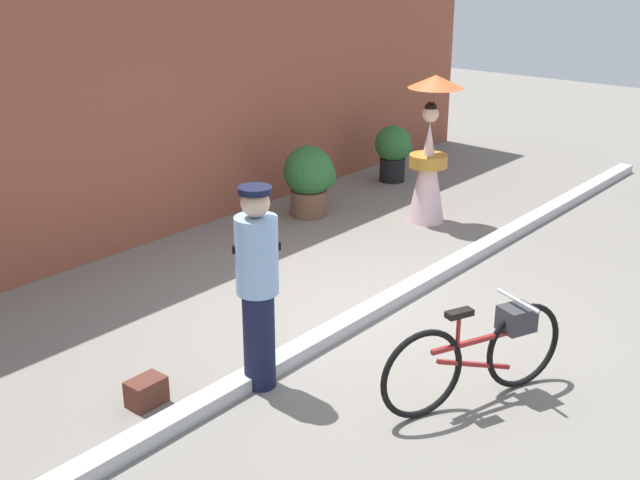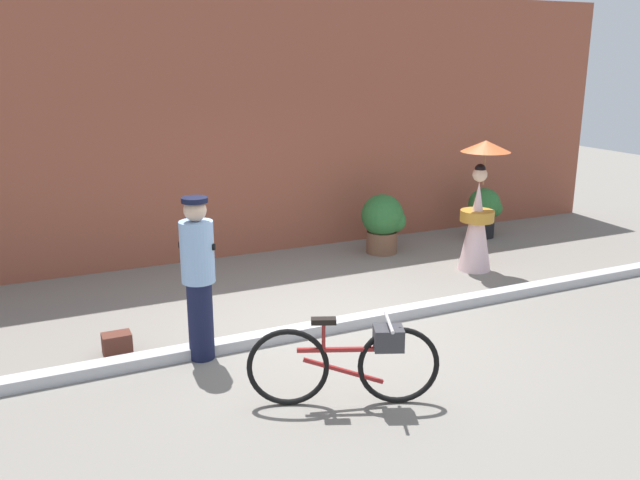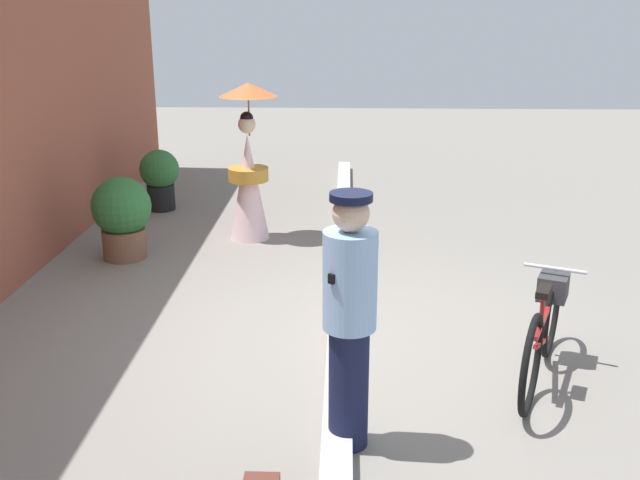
{
  "view_description": "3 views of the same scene",
  "coord_description": "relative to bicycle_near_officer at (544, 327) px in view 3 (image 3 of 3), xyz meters",
  "views": [
    {
      "loc": [
        -5.74,
        -4.19,
        3.45
      ],
      "look_at": [
        -0.27,
        0.34,
        0.82
      ],
      "focal_mm": 45.38,
      "sensor_mm": 36.0,
      "label": 1
    },
    {
      "loc": [
        -3.11,
        -6.35,
        3.04
      ],
      "look_at": [
        -0.08,
        0.16,
        1.05
      ],
      "focal_mm": 37.29,
      "sensor_mm": 36.0,
      "label": 2
    },
    {
      "loc": [
        -5.72,
        -0.04,
        2.77
      ],
      "look_at": [
        -0.04,
        0.17,
        0.93
      ],
      "focal_mm": 40.9,
      "sensor_mm": 36.0,
      "label": 3
    }
  ],
  "objects": [
    {
      "name": "person_officer",
      "position": [
        -0.96,
        1.49,
        0.49
      ],
      "size": [
        0.34,
        0.34,
        1.71
      ],
      "color": "#141938",
      "rests_on": "ground_plane"
    },
    {
      "name": "sidewalk_curb",
      "position": [
        0.58,
        1.57,
        -0.37
      ],
      "size": [
        14.0,
        0.2,
        0.12
      ],
      "primitive_type": "cube",
      "color": "#B2B2B7",
      "rests_on": "ground_plane"
    },
    {
      "name": "potted_plant_small",
      "position": [
        4.77,
        4.13,
        0.06
      ],
      "size": [
        0.56,
        0.55,
        0.86
      ],
      "color": "black",
      "rests_on": "ground_plane"
    },
    {
      "name": "person_with_parasol",
      "position": [
        3.48,
        2.71,
        0.48
      ],
      "size": [
        0.7,
        0.7,
        1.9
      ],
      "color": "silver",
      "rests_on": "ground_plane"
    },
    {
      "name": "bicycle_near_officer",
      "position": [
        0.0,
        0.0,
        0.0
      ],
      "size": [
        1.61,
        0.74,
        0.83
      ],
      "color": "black",
      "rests_on": "ground_plane"
    },
    {
      "name": "ground_plane",
      "position": [
        0.58,
        1.57,
        -0.43
      ],
      "size": [
        30.0,
        30.0,
        0.0
      ],
      "primitive_type": "plane",
      "color": "gray"
    },
    {
      "name": "potted_plant_by_door",
      "position": [
        2.69,
        4.04,
        0.09
      ],
      "size": [
        0.68,
        0.67,
        0.95
      ],
      "color": "brown",
      "rests_on": "ground_plane"
    }
  ]
}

